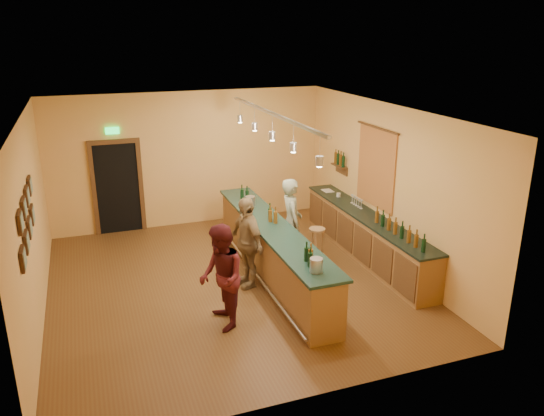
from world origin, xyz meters
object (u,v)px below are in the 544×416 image
object	(u,v)px
customer_a	(221,278)
back_counter	(366,236)
customer_b	(247,242)
bar_stool	(317,235)
tasting_bar	(272,247)
bartender	(291,222)

from	to	relation	value
customer_a	back_counter	bearing A→B (deg)	116.28
customer_b	bar_stool	size ratio (longest dim) A/B	2.51
tasting_bar	bar_stool	world-z (taller)	tasting_bar
customer_a	bar_stool	size ratio (longest dim) A/B	2.51
customer_a	customer_b	size ratio (longest dim) A/B	1.00
tasting_bar	bar_stool	size ratio (longest dim) A/B	7.47
tasting_bar	bar_stool	bearing A→B (deg)	21.39
back_counter	tasting_bar	bearing A→B (deg)	-175.15
customer_b	bar_stool	distance (m)	1.83
customer_b	customer_a	bearing A→B (deg)	-44.81
back_counter	bar_stool	distance (m)	1.03
tasting_bar	customer_b	size ratio (longest dim) A/B	2.98
tasting_bar	back_counter	bearing A→B (deg)	4.85
back_counter	customer_a	bearing A→B (deg)	-155.39
bartender	bar_stool	distance (m)	0.66
tasting_bar	customer_b	bearing A→B (deg)	-163.40
back_counter	bartender	xyz separation A→B (m)	(-1.55, 0.31, 0.40)
back_counter	customer_b	xyz separation A→B (m)	(-2.69, -0.35, 0.37)
back_counter	bar_stool	world-z (taller)	back_counter
back_counter	customer_a	world-z (taller)	customer_a
back_counter	bar_stool	bearing A→B (deg)	165.11
tasting_bar	customer_a	world-z (taller)	customer_a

